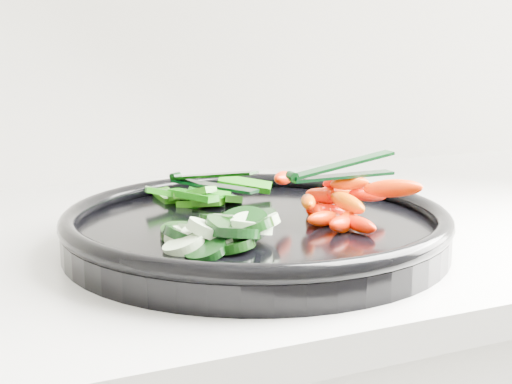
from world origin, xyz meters
name	(u,v)px	position (x,y,z in m)	size (l,w,h in m)	color
veggie_tray	(256,227)	(-0.12, 1.61, 0.95)	(0.48, 0.48, 0.04)	black
cucumber_pile	(217,232)	(-0.18, 1.56, 0.96)	(0.12, 0.11, 0.04)	black
carrot_pile	(338,201)	(-0.04, 1.59, 0.97)	(0.12, 0.14, 0.05)	#E54300
pepper_pile	(203,196)	(-0.14, 1.71, 0.96)	(0.15, 0.11, 0.04)	#226B0A
tong_carrot	(339,171)	(-0.04, 1.59, 1.00)	(0.11, 0.02, 0.02)	black
tong_pepper	(211,180)	(-0.13, 1.71, 0.98)	(0.07, 0.11, 0.02)	black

